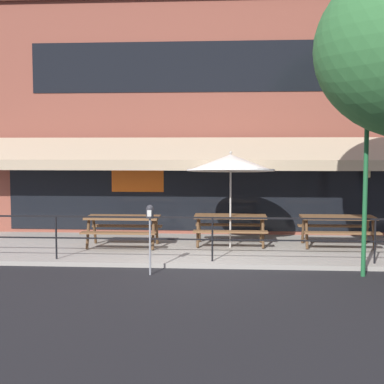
{
  "coord_description": "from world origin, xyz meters",
  "views": [
    {
      "loc": [
        0.33,
        -11.13,
        2.55
      ],
      "look_at": [
        -0.53,
        1.6,
        1.5
      ],
      "focal_mm": 50.0,
      "sensor_mm": 36.0,
      "label": 1
    }
  ],
  "objects_px": {
    "picnic_table_centre": "(230,222)",
    "picnic_table_right": "(338,223)",
    "street_sign_pole": "(366,161)",
    "parking_meter_near": "(150,218)",
    "picnic_table_left": "(123,223)",
    "patio_umbrella_centre": "(231,163)"
  },
  "relations": [
    {
      "from": "parking_meter_near",
      "to": "street_sign_pole",
      "type": "relative_size",
      "value": 0.32
    },
    {
      "from": "picnic_table_left",
      "to": "parking_meter_near",
      "type": "xyz_separation_m",
      "value": [
        1.04,
        -2.47,
        0.44
      ]
    },
    {
      "from": "street_sign_pole",
      "to": "picnic_table_left",
      "type": "bearing_deg",
      "value": 156.53
    },
    {
      "from": "patio_umbrella_centre",
      "to": "parking_meter_near",
      "type": "relative_size",
      "value": 1.67
    },
    {
      "from": "patio_umbrella_centre",
      "to": "street_sign_pole",
      "type": "bearing_deg",
      "value": -42.1
    },
    {
      "from": "patio_umbrella_centre",
      "to": "picnic_table_left",
      "type": "bearing_deg",
      "value": -178.22
    },
    {
      "from": "patio_umbrella_centre",
      "to": "street_sign_pole",
      "type": "height_order",
      "value": "street_sign_pole"
    },
    {
      "from": "picnic_table_right",
      "to": "picnic_table_left",
      "type": "bearing_deg",
      "value": -176.06
    },
    {
      "from": "picnic_table_left",
      "to": "street_sign_pole",
      "type": "xyz_separation_m",
      "value": [
        5.29,
        -2.3,
        1.58
      ]
    },
    {
      "from": "picnic_table_centre",
      "to": "picnic_table_right",
      "type": "distance_m",
      "value": 2.66
    },
    {
      "from": "picnic_table_centre",
      "to": "street_sign_pole",
      "type": "relative_size",
      "value": 0.4
    },
    {
      "from": "picnic_table_left",
      "to": "patio_umbrella_centre",
      "type": "xyz_separation_m",
      "value": [
        2.66,
        0.08,
        1.47
      ]
    },
    {
      "from": "picnic_table_left",
      "to": "street_sign_pole",
      "type": "height_order",
      "value": "street_sign_pole"
    },
    {
      "from": "picnic_table_left",
      "to": "picnic_table_centre",
      "type": "bearing_deg",
      "value": 8.17
    },
    {
      "from": "picnic_table_right",
      "to": "patio_umbrella_centre",
      "type": "bearing_deg",
      "value": -173.92
    },
    {
      "from": "picnic_table_centre",
      "to": "picnic_table_right",
      "type": "relative_size",
      "value": 1.0
    },
    {
      "from": "picnic_table_centre",
      "to": "picnic_table_left",
      "type": "bearing_deg",
      "value": -171.83
    },
    {
      "from": "picnic_table_left",
      "to": "picnic_table_right",
      "type": "height_order",
      "value": "same"
    },
    {
      "from": "picnic_table_centre",
      "to": "patio_umbrella_centre",
      "type": "bearing_deg",
      "value": -90.0
    },
    {
      "from": "picnic_table_centre",
      "to": "street_sign_pole",
      "type": "bearing_deg",
      "value": -45.48
    },
    {
      "from": "picnic_table_right",
      "to": "street_sign_pole",
      "type": "xyz_separation_m",
      "value": [
        -0.02,
        -2.67,
        1.58
      ]
    },
    {
      "from": "parking_meter_near",
      "to": "street_sign_pole",
      "type": "distance_m",
      "value": 4.41
    }
  ]
}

